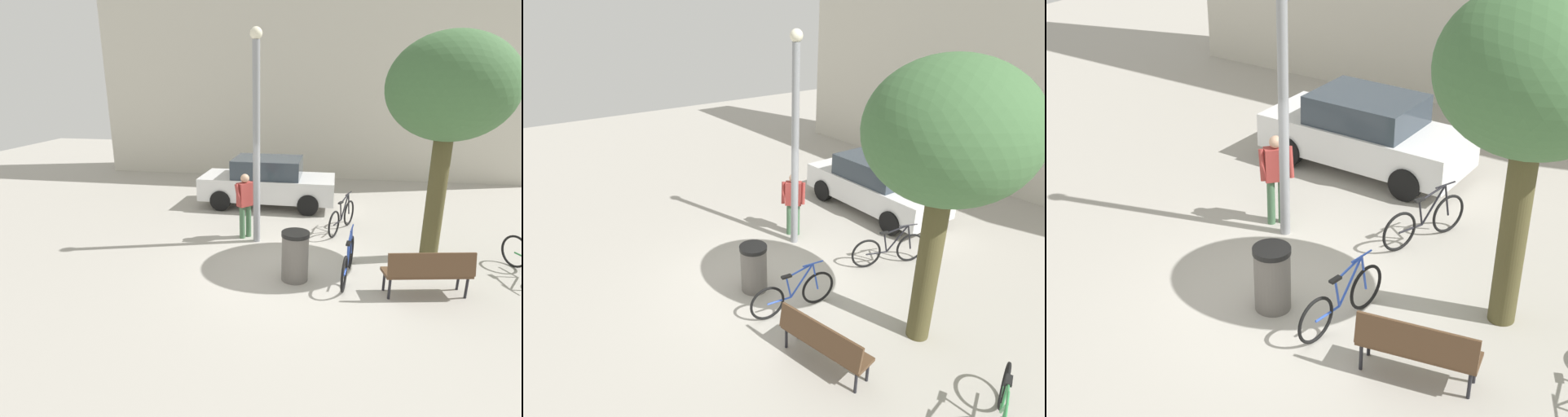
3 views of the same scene
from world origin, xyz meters
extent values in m
plane|color=#A8A399|center=(0.00, 0.00, 0.00)|extent=(36.00, 36.00, 0.00)
cylinder|color=gray|center=(-1.17, 1.49, 2.37)|extent=(0.17, 0.17, 4.74)
cylinder|color=#47704C|center=(-1.44, 1.79, 0.42)|extent=(0.14, 0.14, 0.85)
cylinder|color=#47704C|center=(-1.57, 1.64, 0.42)|extent=(0.14, 0.14, 0.85)
cube|color=#9E3833|center=(-1.51, 1.71, 1.15)|extent=(0.43, 0.44, 0.60)
sphere|color=tan|center=(-1.51, 1.71, 1.56)|extent=(0.22, 0.22, 0.22)
cylinder|color=#9E3833|center=(-1.30, 1.87, 1.18)|extent=(0.23, 0.22, 0.55)
cylinder|color=#9E3833|center=(-1.64, 1.49, 1.18)|extent=(0.23, 0.22, 0.55)
cube|color=#513823|center=(2.42, -0.63, 0.45)|extent=(1.65, 0.73, 0.06)
cube|color=#513823|center=(2.45, -0.82, 0.70)|extent=(1.60, 0.42, 0.44)
cylinder|color=black|center=(1.68, -0.61, 0.21)|extent=(0.05, 0.05, 0.42)
cylinder|color=black|center=(3.09, -0.34, 0.21)|extent=(0.05, 0.05, 0.42)
cylinder|color=black|center=(1.74, -0.92, 0.21)|extent=(0.05, 0.05, 0.42)
cylinder|color=black|center=(3.15, -0.66, 0.21)|extent=(0.05, 0.05, 0.42)
cylinder|color=#4E4828|center=(2.88, 1.18, 1.43)|extent=(0.39, 0.39, 2.85)
ellipsoid|color=#40693C|center=(2.88, 1.18, 3.75)|extent=(2.58, 2.58, 2.19)
torus|color=black|center=(1.09, 0.34, 0.36)|extent=(0.16, 0.71, 0.71)
torus|color=black|center=(0.91, -0.75, 0.36)|extent=(0.16, 0.71, 0.71)
cylinder|color=blue|center=(1.03, -0.02, 0.64)|extent=(0.11, 0.50, 0.64)
cylinder|color=blue|center=(1.02, -0.07, 0.88)|extent=(0.13, 0.58, 0.18)
cylinder|color=blue|center=(0.99, -0.31, 0.57)|extent=(0.06, 0.14, 0.48)
cylinder|color=blue|center=(0.95, -0.50, 0.33)|extent=(0.11, 0.50, 0.04)
cylinder|color=blue|center=(1.08, 0.27, 0.64)|extent=(0.06, 0.17, 0.63)
cube|color=black|center=(0.98, -0.35, 0.83)|extent=(0.11, 0.21, 0.04)
cylinder|color=blue|center=(1.07, 0.21, 0.95)|extent=(0.10, 0.44, 0.03)
torus|color=black|center=(1.15, 3.08, 0.36)|extent=(0.31, 0.68, 0.71)
torus|color=black|center=(0.74, 2.06, 0.36)|extent=(0.31, 0.68, 0.71)
cylinder|color=black|center=(1.02, 2.75, 0.64)|extent=(0.22, 0.48, 0.64)
cylinder|color=black|center=(1.00, 2.70, 0.88)|extent=(0.25, 0.55, 0.18)
cylinder|color=black|center=(0.91, 2.48, 0.57)|extent=(0.08, 0.14, 0.48)
cylinder|color=black|center=(0.83, 2.30, 0.33)|extent=(0.22, 0.48, 0.04)
cylinder|color=black|center=(1.13, 3.02, 0.64)|extent=(0.10, 0.17, 0.63)
cube|color=black|center=(0.89, 2.44, 0.83)|extent=(0.15, 0.22, 0.04)
cylinder|color=black|center=(1.10, 2.96, 0.95)|extent=(0.19, 0.42, 0.03)
cube|color=silver|center=(-1.36, 4.59, 0.62)|extent=(4.22, 1.76, 0.70)
cube|color=#333D47|center=(-1.36, 4.59, 1.25)|extent=(2.12, 1.59, 0.60)
cylinder|color=black|center=(0.00, 5.37, 0.32)|extent=(0.64, 0.23, 0.64)
cylinder|color=black|center=(-0.02, 3.77, 0.32)|extent=(0.64, 0.23, 0.64)
cylinder|color=black|center=(-2.70, 5.41, 0.32)|extent=(0.64, 0.23, 0.64)
cylinder|color=black|center=(-2.72, 3.81, 0.32)|extent=(0.64, 0.23, 0.64)
cylinder|color=#66605B|center=(-0.06, -0.42, 0.47)|extent=(0.54, 0.54, 0.95)
cylinder|color=black|center=(-0.06, -0.42, 0.99)|extent=(0.57, 0.57, 0.08)
camera|label=1|loc=(0.49, -7.92, 3.89)|focal=28.01mm
camera|label=2|loc=(6.43, -4.43, 5.40)|focal=29.97mm
camera|label=3|loc=(5.57, -7.98, 6.74)|focal=53.05mm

